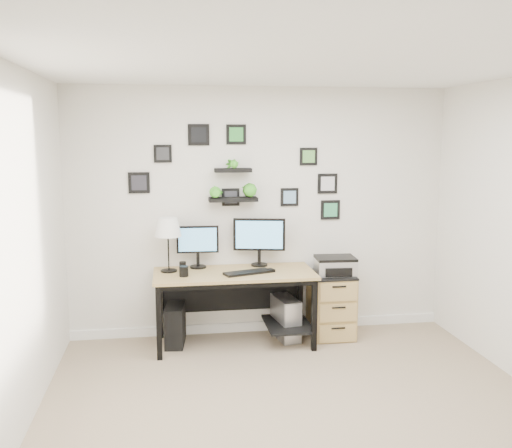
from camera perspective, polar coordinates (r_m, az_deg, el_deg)
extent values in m
plane|color=tan|center=(4.52, 4.71, -18.90)|extent=(4.00, 4.00, 0.00)
plane|color=white|center=(4.03, 5.20, 15.90)|extent=(4.00, 4.00, 0.00)
plane|color=silver|center=(6.02, 0.45, 1.21)|extent=(4.00, 0.00, 4.00)
plane|color=silver|center=(2.26, 17.27, -12.44)|extent=(4.00, 0.00, 4.00)
plane|color=silver|center=(4.10, -23.37, -3.18)|extent=(0.00, 4.00, 4.00)
cube|color=white|center=(6.29, 0.45, -10.16)|extent=(4.00, 0.03, 0.10)
cube|color=tan|center=(5.72, -2.18, -4.98)|extent=(1.60, 0.70, 0.03)
cube|color=black|center=(5.73, -2.18, -5.36)|extent=(1.54, 0.64, 0.05)
cube|color=black|center=(6.11, -2.52, -6.74)|extent=(1.44, 0.02, 0.41)
cube|color=black|center=(5.96, 3.19, -9.96)|extent=(0.45, 0.63, 0.03)
cube|color=black|center=(5.50, -9.69, -9.73)|extent=(0.05, 0.05, 0.72)
cube|color=black|center=(6.07, -9.60, -7.93)|extent=(0.05, 0.05, 0.72)
cube|color=black|center=(5.67, 5.85, -9.08)|extent=(0.05, 0.05, 0.72)
cube|color=black|center=(6.23, 4.45, -7.41)|extent=(0.05, 0.05, 0.72)
cylinder|color=black|center=(5.92, -5.81, -4.28)|extent=(0.17, 0.17, 0.02)
cylinder|color=black|center=(5.91, -5.83, -3.58)|extent=(0.03, 0.03, 0.15)
cube|color=black|center=(5.86, -5.86, -1.54)|extent=(0.43, 0.05, 0.28)
cube|color=#59A5D8|center=(5.84, -5.86, -1.58)|extent=(0.39, 0.02, 0.24)
cylinder|color=black|center=(5.98, 0.33, -4.10)|extent=(0.21, 0.21, 0.02)
cylinder|color=black|center=(5.97, 0.33, -3.37)|extent=(0.04, 0.04, 0.15)
cube|color=black|center=(5.92, 0.33, -1.06)|extent=(0.53, 0.14, 0.34)
cube|color=#59A5D8|center=(5.90, 0.32, -1.09)|extent=(0.48, 0.10, 0.29)
cube|color=black|center=(5.65, -0.88, -4.87)|extent=(0.49, 0.29, 0.02)
cube|color=black|center=(5.73, 1.46, -4.65)|extent=(0.09, 0.11, 0.03)
cylinder|color=black|center=(5.80, -8.70, -4.64)|extent=(0.16, 0.16, 0.02)
cylinder|color=black|center=(5.75, -8.76, -2.23)|extent=(0.01, 0.01, 0.49)
cone|color=white|center=(5.71, -8.81, -0.30)|extent=(0.27, 0.27, 0.19)
cylinder|color=black|center=(5.57, -7.23, -4.72)|extent=(0.09, 0.09, 0.10)
cylinder|color=black|center=(5.82, -7.35, -4.20)|extent=(0.07, 0.07, 0.09)
cube|color=black|center=(5.91, -8.09, -9.95)|extent=(0.23, 0.43, 0.41)
cube|color=gray|center=(6.03, 2.99, -9.36)|extent=(0.26, 0.46, 0.43)
cube|color=silver|center=(5.84, 3.76, -9.99)|extent=(0.17, 0.04, 0.41)
cube|color=tan|center=(6.12, 7.51, -8.09)|extent=(0.42, 0.50, 0.65)
cube|color=black|center=(6.03, 7.58, -5.04)|extent=(0.43, 0.51, 0.02)
cube|color=tan|center=(5.96, 8.17, -10.79)|extent=(0.39, 0.02, 0.18)
cylinder|color=black|center=(5.92, 8.23, -10.28)|extent=(0.14, 0.02, 0.02)
cube|color=tan|center=(5.89, 8.22, -8.80)|extent=(0.39, 0.02, 0.18)
cylinder|color=black|center=(5.86, 8.27, -8.28)|extent=(0.14, 0.02, 0.02)
cube|color=tan|center=(5.82, 8.27, -6.77)|extent=(0.39, 0.02, 0.18)
cylinder|color=black|center=(5.80, 8.32, -6.23)|extent=(0.14, 0.02, 0.02)
cube|color=silver|center=(5.99, 7.92, -4.25)|extent=(0.42, 0.33, 0.16)
cube|color=black|center=(5.97, 7.94, -3.40)|extent=(0.42, 0.33, 0.03)
cube|color=black|center=(5.84, 8.30, -4.84)|extent=(0.28, 0.03, 0.09)
cube|color=black|center=(5.87, -2.31, 2.48)|extent=(0.50, 0.18, 0.04)
cube|color=black|center=(5.83, -2.31, 5.40)|extent=(0.38, 0.15, 0.04)
imported|color=green|center=(5.84, -3.98, 3.96)|extent=(0.15, 0.12, 0.27)
imported|color=green|center=(5.87, -0.66, 4.01)|extent=(0.15, 0.15, 0.27)
imported|color=green|center=(5.82, -2.32, 6.85)|extent=(0.13, 0.09, 0.25)
cube|color=black|center=(5.88, -5.76, 8.87)|extent=(0.22, 0.02, 0.22)
cube|color=black|center=(5.87, -5.75, 8.87)|extent=(0.15, 0.00, 0.15)
cube|color=black|center=(6.04, 3.37, 2.71)|extent=(0.19, 0.02, 0.19)
cube|color=#6B96BB|center=(6.03, 3.39, 2.70)|extent=(0.13, 0.00, 0.13)
cube|color=black|center=(6.13, 7.16, 4.03)|extent=(0.21, 0.02, 0.21)
cube|color=#BCBBC0|center=(6.12, 7.19, 4.03)|extent=(0.15, 0.00, 0.15)
cube|color=black|center=(6.17, 7.45, 1.41)|extent=(0.21, 0.02, 0.21)
cube|color=#34905F|center=(6.16, 7.47, 1.40)|extent=(0.15, 0.00, 0.15)
cube|color=black|center=(5.88, -9.31, 6.96)|extent=(0.18, 0.02, 0.18)
cube|color=#27282B|center=(5.86, -9.31, 6.95)|extent=(0.13, 0.00, 0.13)
cube|color=black|center=(5.94, -2.55, 2.70)|extent=(0.18, 0.02, 0.18)
cube|color=#323138|center=(5.93, -2.54, 2.69)|extent=(0.13, 0.00, 0.13)
cube|color=black|center=(5.91, -2.00, 8.94)|extent=(0.20, 0.02, 0.20)
cube|color=#2E8B35|center=(5.90, -1.99, 8.94)|extent=(0.14, 0.00, 0.14)
cube|color=black|center=(6.06, 5.28, 6.74)|extent=(0.19, 0.02, 0.19)
cube|color=#589A46|center=(6.05, 5.30, 6.73)|extent=(0.13, 0.00, 0.13)
cube|color=black|center=(5.90, -11.62, 4.06)|extent=(0.21, 0.02, 0.21)
cube|color=#24232A|center=(5.89, -11.62, 4.05)|extent=(0.15, 0.00, 0.15)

